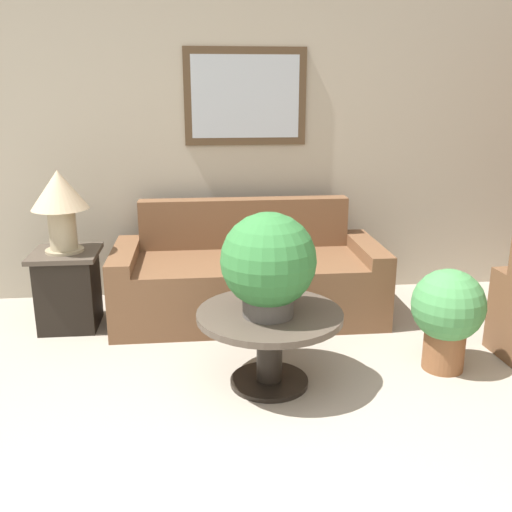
{
  "coord_description": "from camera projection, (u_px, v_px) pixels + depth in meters",
  "views": [
    {
      "loc": [
        -0.16,
        -1.74,
        1.75
      ],
      "look_at": [
        0.23,
        2.02,
        0.63
      ],
      "focal_mm": 40.0,
      "sensor_mm": 36.0,
      "label": 1
    }
  ],
  "objects": [
    {
      "name": "potted_plant_floor",
      "position": [
        447.0,
        312.0,
        3.6
      ],
      "size": [
        0.46,
        0.46,
        0.67
      ],
      "color": "brown",
      "rests_on": "ground_plane"
    },
    {
      "name": "coffee_table",
      "position": [
        270.0,
        332.0,
        3.42
      ],
      "size": [
        0.87,
        0.87,
        0.47
      ],
      "color": "black",
      "rests_on": "ground_plane"
    },
    {
      "name": "wall_back",
      "position": [
        216.0,
        143.0,
        4.77
      ],
      "size": [
        7.86,
        0.09,
        2.6
      ],
      "color": "#B2A893",
      "rests_on": "ground_plane"
    },
    {
      "name": "side_table",
      "position": [
        69.0,
        289.0,
        4.28
      ],
      "size": [
        0.49,
        0.49,
        0.59
      ],
      "color": "black",
      "rests_on": "ground_plane"
    },
    {
      "name": "couch_main",
      "position": [
        248.0,
        279.0,
        4.51
      ],
      "size": [
        2.07,
        0.88,
        0.88
      ],
      "color": "brown",
      "rests_on": "ground_plane"
    },
    {
      "name": "potted_plant_on_table",
      "position": [
        268.0,
        263.0,
        3.25
      ],
      "size": [
        0.55,
        0.55,
        0.61
      ],
      "color": "#4C4742",
      "rests_on": "coffee_table"
    },
    {
      "name": "table_lamp",
      "position": [
        60.0,
        199.0,
        4.09
      ],
      "size": [
        0.41,
        0.41,
        0.6
      ],
      "color": "tan",
      "rests_on": "side_table"
    }
  ]
}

